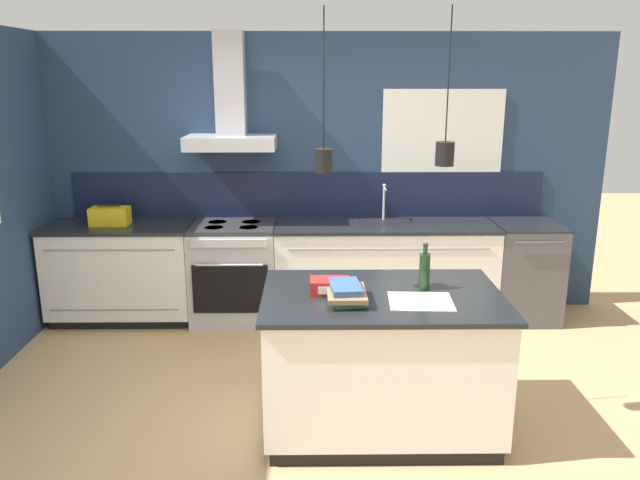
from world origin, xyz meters
name	(u,v)px	position (x,y,z in m)	size (l,w,h in m)	color
ground_plane	(307,411)	(0.00, 0.00, 0.00)	(16.00, 16.00, 0.00)	tan
wall_back	(304,170)	(-0.04, 2.00, 1.35)	(5.60, 2.29, 2.60)	navy
counter_run_left	(123,272)	(-1.72, 1.69, 0.46)	(1.31, 0.64, 0.91)	black
counter_run_sink	(384,271)	(0.71, 1.69, 0.46)	(2.02, 0.64, 1.25)	black
oven_range	(234,272)	(-0.68, 1.69, 0.46)	(0.77, 0.66, 0.91)	#B5B5BA
dishwasher	(523,271)	(2.00, 1.69, 0.46)	(0.59, 0.65, 0.91)	#4C4C51
kitchen_island	(381,360)	(0.47, -0.17, 0.46)	(1.49, 0.99, 0.91)	black
bottle_on_island	(424,271)	(0.74, -0.09, 1.03)	(0.07, 0.07, 0.30)	#193319
book_stack	(346,293)	(0.24, -0.30, 0.96)	(0.24, 0.34, 0.10)	#4C7F4C
red_supply_box	(330,286)	(0.14, -0.16, 0.96)	(0.24, 0.17, 0.09)	red
paper_pile	(421,301)	(0.69, -0.32, 0.91)	(0.40, 0.34, 0.01)	silver
yellow_toolbox	(110,216)	(-1.79, 1.69, 0.99)	(0.34, 0.18, 0.19)	gold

